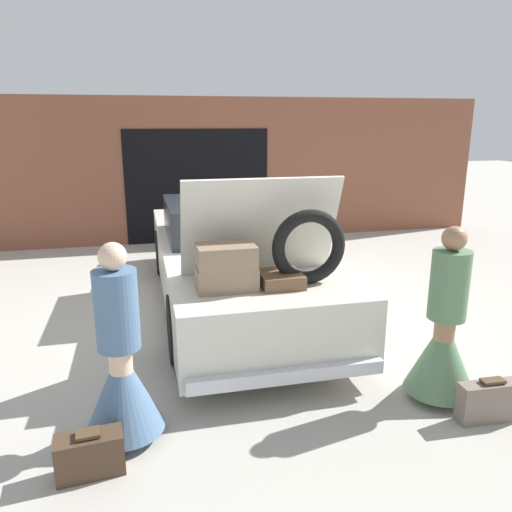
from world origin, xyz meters
The scene contains 7 objects.
ground_plane centered at (0.00, 0.00, 0.00)m, with size 40.00×40.00×0.00m, color #ADA89E.
garage_wall_back centered at (0.00, 3.70, 1.39)m, with size 12.00×0.14×2.80m.
car centered at (0.00, -0.01, 0.62)m, with size 1.86×5.10×1.86m.
person_left centered at (-1.34, -2.68, 0.55)m, with size 0.60×0.60×1.55m.
person_right centered at (1.34, -2.72, 0.55)m, with size 0.60×0.60×1.54m.
suitcase_beside_left_person centered at (-1.57, -3.06, 0.15)m, with size 0.47×0.25×0.33m.
suitcase_beside_right_person centered at (1.54, -3.13, 0.17)m, with size 0.54×0.17×0.36m.
Camera 1 is at (-1.13, -6.18, 2.37)m, focal length 35.00 mm.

